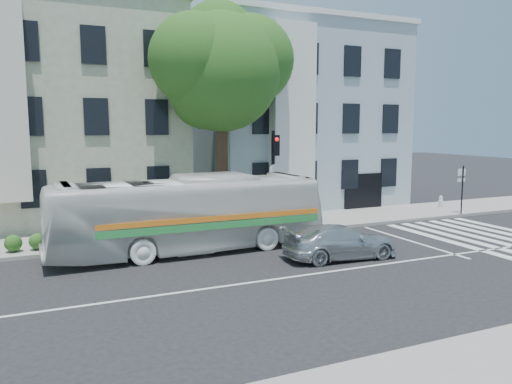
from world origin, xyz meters
TOP-DOWN VIEW (x-y plane):
  - ground at (0.00, 0.00)m, footprint 120.00×120.00m
  - sidewalk_far at (0.00, 8.00)m, footprint 80.00×4.00m
  - building_left at (-7.00, 15.00)m, footprint 12.00×10.00m
  - building_right at (7.00, 15.00)m, footprint 12.00×10.00m
  - street_tree at (0.06, 8.74)m, footprint 7.30×5.90m
  - bus at (-2.83, 4.66)m, footprint 2.84×11.01m
  - sedan at (2.09, 1.37)m, footprint 2.10×4.51m
  - hedge at (-5.82, 6.80)m, footprint 8.47×2.75m
  - traffic_signal at (2.00, 6.87)m, footprint 0.50×0.55m
  - fire_hydrant at (13.85, 8.32)m, footprint 0.40×0.23m
  - far_sign_pole at (13.18, 6.14)m, footprint 0.48×0.19m

SIDE VIEW (x-z plane):
  - ground at x=0.00m, z-range 0.00..0.00m
  - sidewalk_far at x=0.00m, z-range 0.00..0.15m
  - hedge at x=-5.82m, z-range 0.15..0.85m
  - fire_hydrant at x=13.85m, z-range 0.16..0.85m
  - sedan at x=2.09m, z-range 0.00..1.28m
  - bus at x=-2.83m, z-range 0.00..3.05m
  - far_sign_pole at x=13.18m, z-range 0.49..3.18m
  - traffic_signal at x=2.00m, z-range 0.70..5.46m
  - building_left at x=-7.00m, z-range 0.00..11.00m
  - building_right at x=7.00m, z-range 0.00..11.00m
  - street_tree at x=0.06m, z-range 2.28..13.38m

